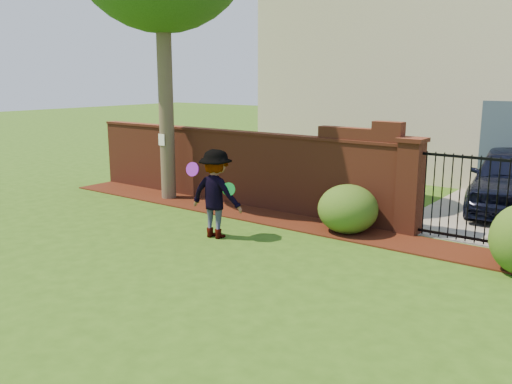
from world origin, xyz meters
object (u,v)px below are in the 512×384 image
Objects in this scene: car at (512,180)px; man at (215,194)px; frisbee_purple at (193,169)px; frisbee_green at (229,189)px.

man reaches higher than car.
frisbee_purple is 0.79m from frisbee_green.
frisbee_green is (0.34, 0.00, 0.14)m from man.
car is 16.08× the size of frisbee_purple.
car is 6.61m from frisbee_green.
car is at bearing 56.27° from frisbee_green.
man is 6.35× the size of frisbee_purple.
frisbee_green is at bearing 20.97° from frisbee_purple.
car reaches higher than frisbee_green.
frisbee_purple is (-0.32, -0.25, 0.48)m from man.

